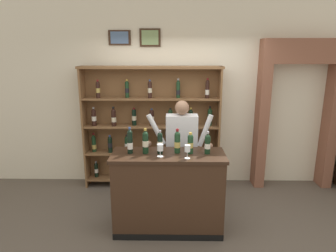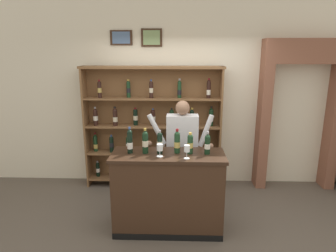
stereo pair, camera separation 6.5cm
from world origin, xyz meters
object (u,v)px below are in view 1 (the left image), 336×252
(wine_shelf, at_px, (152,125))
(tasting_bottle_prosecco, at_px, (145,142))
(shopkeeper, at_px, (182,143))
(wine_glass_left, at_px, (187,149))
(tasting_bottle_brunello, at_px, (160,142))
(tasting_bottle_chianti, at_px, (130,142))
(tasting_bottle_rosso, at_px, (190,143))
(tasting_bottle_vin_santo, at_px, (208,144))
(tasting_counter, at_px, (168,192))
(wine_glass_right, at_px, (160,148))
(tasting_bottle_grappa, at_px, (177,142))

(wine_shelf, xyz_separation_m, tasting_bottle_prosecco, (0.02, -1.32, 0.12))
(shopkeeper, relative_size, wine_glass_left, 9.70)
(tasting_bottle_brunello, xyz_separation_m, wine_glass_left, (0.33, -0.17, -0.02))
(tasting_bottle_chianti, distance_m, tasting_bottle_rosso, 0.74)
(wine_shelf, relative_size, tasting_bottle_vin_santo, 8.14)
(wine_glass_left, bearing_deg, tasting_counter, 144.86)
(shopkeeper, height_order, wine_glass_right, shopkeeper)
(tasting_bottle_vin_santo, bearing_deg, tasting_bottle_prosecco, 179.78)
(tasting_counter, distance_m, tasting_bottle_rosso, 0.70)
(wine_shelf, bearing_deg, wine_glass_left, -70.74)
(wine_glass_left, bearing_deg, tasting_bottle_prosecco, 160.87)
(tasting_bottle_chianti, bearing_deg, shopkeeper, 41.77)
(tasting_bottle_rosso, bearing_deg, wine_shelf, 113.40)
(tasting_bottle_chianti, bearing_deg, tasting_bottle_rosso, 0.31)
(shopkeeper, distance_m, tasting_bottle_vin_santo, 0.68)
(wine_glass_left, bearing_deg, shopkeeper, 93.36)
(wine_shelf, distance_m, wine_glass_right, 1.46)
(tasting_counter, height_order, tasting_bottle_vin_santo, tasting_bottle_vin_santo)
(tasting_bottle_chianti, relative_size, wine_glass_right, 2.13)
(wine_shelf, distance_m, shopkeeper, 0.88)
(wine_shelf, height_order, shopkeeper, wine_shelf)
(shopkeeper, relative_size, tasting_bottle_chianti, 4.84)
(tasting_bottle_grappa, bearing_deg, tasting_bottle_vin_santo, -4.48)
(tasting_bottle_brunello, height_order, wine_glass_left, tasting_bottle_brunello)
(tasting_bottle_rosso, height_order, wine_glass_right, tasting_bottle_rosso)
(wine_glass_right, bearing_deg, shopkeeper, 68.60)
(tasting_bottle_rosso, xyz_separation_m, tasting_bottle_vin_santo, (0.21, -0.01, -0.00))
(tasting_bottle_grappa, bearing_deg, wine_glass_left, -60.32)
(tasting_counter, distance_m, tasting_bottle_prosecco, 0.72)
(wine_glass_left, bearing_deg, wine_shelf, 109.26)
(tasting_bottle_grappa, distance_m, tasting_bottle_rosso, 0.16)
(wine_shelf, xyz_separation_m, tasting_bottle_grappa, (0.41, -1.30, 0.11))
(tasting_bottle_brunello, bearing_deg, wine_glass_left, -27.79)
(wine_shelf, xyz_separation_m, wine_glass_left, (0.52, -1.50, 0.09))
(tasting_bottle_prosecco, relative_size, tasting_bottle_grappa, 1.04)
(shopkeeper, height_order, tasting_bottle_rosso, shopkeeper)
(wine_glass_right, bearing_deg, tasting_bottle_chianti, 162.15)
(tasting_bottle_brunello, relative_size, tasting_bottle_vin_santo, 1.05)
(wine_shelf, distance_m, wine_glass_left, 1.59)
(shopkeeper, height_order, tasting_bottle_prosecco, shopkeeper)
(tasting_bottle_chianti, distance_m, wine_glass_right, 0.40)
(wine_shelf, height_order, tasting_bottle_vin_santo, wine_shelf)
(tasting_bottle_prosecco, distance_m, tasting_bottle_rosso, 0.55)
(tasting_bottle_chianti, relative_size, tasting_bottle_brunello, 1.12)
(tasting_bottle_vin_santo, bearing_deg, tasting_bottle_grappa, 175.52)
(wine_shelf, relative_size, wine_glass_left, 13.91)
(tasting_bottle_rosso, relative_size, wine_glass_left, 1.61)
(tasting_bottle_rosso, relative_size, tasting_bottle_vin_santo, 0.94)
(tasting_counter, bearing_deg, tasting_bottle_chianti, 177.55)
(tasting_bottle_prosecco, bearing_deg, shopkeeper, 51.80)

